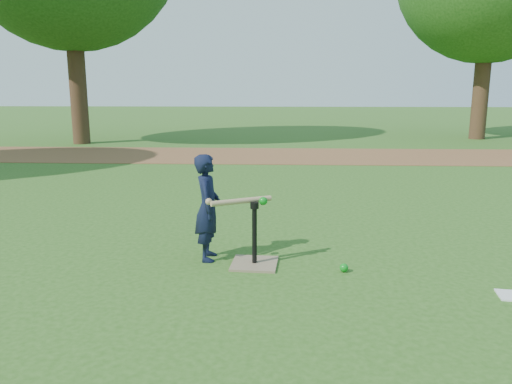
{
  "coord_description": "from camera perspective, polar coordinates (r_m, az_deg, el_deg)",
  "views": [
    {
      "loc": [
        0.0,
        -4.83,
        1.66
      ],
      "look_at": [
        -0.23,
        -0.0,
        0.65
      ],
      "focal_mm": 35.0,
      "sensor_mm": 36.0,
      "label": 1
    }
  ],
  "objects": [
    {
      "name": "child",
      "position": [
        4.87,
        -5.54,
        -1.78
      ],
      "size": [
        0.27,
        0.39,
        1.04
      ],
      "primitive_type": "imported",
      "rotation": [
        0.0,
        0.0,
        1.63
      ],
      "color": "black",
      "rests_on": "ground"
    },
    {
      "name": "dirt_strip",
      "position": [
        12.44,
        2.73,
        4.18
      ],
      "size": [
        24.0,
        3.0,
        0.01
      ],
      "primitive_type": "cube",
      "color": "brown",
      "rests_on": "ground"
    },
    {
      "name": "ground",
      "position": [
        5.11,
        2.61,
        -7.17
      ],
      "size": [
        80.0,
        80.0,
        0.0
      ],
      "primitive_type": "plane",
      "color": "#285116",
      "rests_on": "ground"
    },
    {
      "name": "wiffle_ball_ground",
      "position": [
        4.71,
        10.02,
        -8.52
      ],
      "size": [
        0.08,
        0.08,
        0.08
      ],
      "primitive_type": "sphere",
      "color": "#0B8017",
      "rests_on": "ground"
    },
    {
      "name": "batting_tee",
      "position": [
        4.79,
        -0.17,
        -7.07
      ],
      "size": [
        0.46,
        0.46,
        0.61
      ],
      "color": "#7F6C51",
      "rests_on": "ground"
    },
    {
      "name": "swing_action",
      "position": [
        4.65,
        -1.54,
        -1.04
      ],
      "size": [
        0.61,
        0.32,
        0.08
      ],
      "color": "tan",
      "rests_on": "ground"
    }
  ]
}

